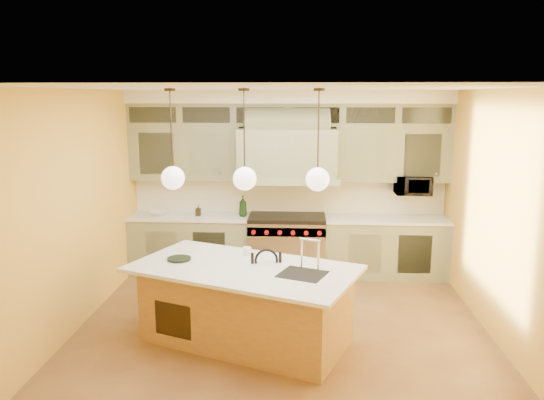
# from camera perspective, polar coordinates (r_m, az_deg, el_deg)

# --- Properties ---
(floor) EXTENTS (5.00, 5.00, 0.00)m
(floor) POSITION_cam_1_polar(r_m,az_deg,el_deg) (6.62, 1.01, -14.04)
(floor) COLOR brown
(floor) RESTS_ON ground
(ceiling) EXTENTS (5.00, 5.00, 0.00)m
(ceiling) POSITION_cam_1_polar(r_m,az_deg,el_deg) (5.99, 1.11, 11.96)
(ceiling) COLOR white
(ceiling) RESTS_ON wall_back
(wall_back) EXTENTS (5.00, 0.00, 5.00)m
(wall_back) POSITION_cam_1_polar(r_m,az_deg,el_deg) (8.59, 1.73, 2.01)
(wall_back) COLOR gold
(wall_back) RESTS_ON ground
(wall_front) EXTENTS (5.00, 0.00, 5.00)m
(wall_front) POSITION_cam_1_polar(r_m,az_deg,el_deg) (3.75, -0.50, -10.23)
(wall_front) COLOR gold
(wall_front) RESTS_ON ground
(wall_left) EXTENTS (0.00, 5.00, 5.00)m
(wall_left) POSITION_cam_1_polar(r_m,az_deg,el_deg) (6.72, -20.78, -1.31)
(wall_left) COLOR gold
(wall_left) RESTS_ON ground
(wall_right) EXTENTS (0.00, 5.00, 5.00)m
(wall_right) POSITION_cam_1_polar(r_m,az_deg,el_deg) (6.54, 23.52, -1.84)
(wall_right) COLOR gold
(wall_right) RESTS_ON ground
(back_cabinetry) EXTENTS (5.00, 0.77, 2.90)m
(back_cabinetry) POSITION_cam_1_polar(r_m,az_deg,el_deg) (8.33, 1.67, 1.58)
(back_cabinetry) COLOR gray
(back_cabinetry) RESTS_ON floor
(range) EXTENTS (1.20, 0.74, 0.96)m
(range) POSITION_cam_1_polar(r_m,az_deg,el_deg) (8.46, 1.62, -4.84)
(range) COLOR silver
(range) RESTS_ON floor
(kitchen_island) EXTENTS (2.82, 2.16, 1.35)m
(kitchen_island) POSITION_cam_1_polar(r_m,az_deg,el_deg) (6.22, -2.78, -11.00)
(kitchen_island) COLOR olive
(kitchen_island) RESTS_ON floor
(counter_stool) EXTENTS (0.44, 0.44, 1.09)m
(counter_stool) POSITION_cam_1_polar(r_m,az_deg,el_deg) (6.13, -0.47, -9.86)
(counter_stool) COLOR black
(counter_stool) RESTS_ON floor
(microwave) EXTENTS (0.54, 0.37, 0.30)m
(microwave) POSITION_cam_1_polar(r_m,az_deg,el_deg) (8.52, 14.91, 1.55)
(microwave) COLOR black
(microwave) RESTS_ON back_cabinetry
(oil_bottle_a) EXTENTS (0.14, 0.14, 0.33)m
(oil_bottle_a) POSITION_cam_1_polar(r_m,az_deg,el_deg) (8.37, -3.15, -0.64)
(oil_bottle_a) COLOR black
(oil_bottle_a) RESTS_ON back_cabinetry
(oil_bottle_b) EXTENTS (0.08, 0.09, 0.17)m
(oil_bottle_b) POSITION_cam_1_polar(r_m,az_deg,el_deg) (8.49, -7.94, -1.11)
(oil_bottle_b) COLOR black
(oil_bottle_b) RESTS_ON back_cabinetry
(fruit_bowl) EXTENTS (0.30, 0.30, 0.07)m
(fruit_bowl) POSITION_cam_1_polar(r_m,az_deg,el_deg) (8.65, -12.17, -1.38)
(fruit_bowl) COLOR silver
(fruit_bowl) RESTS_ON back_cabinetry
(cup) EXTENTS (0.11, 0.11, 0.10)m
(cup) POSITION_cam_1_polar(r_m,az_deg,el_deg) (6.45, -2.70, -5.50)
(cup) COLOR white
(cup) RESTS_ON kitchen_island
(pendant_left) EXTENTS (0.26, 0.26, 1.11)m
(pendant_left) POSITION_cam_1_polar(r_m,az_deg,el_deg) (5.97, -10.62, 2.62)
(pendant_left) COLOR #2D2319
(pendant_left) RESTS_ON ceiling
(pendant_center) EXTENTS (0.26, 0.26, 1.11)m
(pendant_center) POSITION_cam_1_polar(r_m,az_deg,el_deg) (5.83, -2.96, 2.59)
(pendant_center) COLOR #2D2319
(pendant_center) RESTS_ON ceiling
(pendant_right) EXTENTS (0.26, 0.26, 1.11)m
(pendant_right) POSITION_cam_1_polar(r_m,az_deg,el_deg) (5.80, 4.93, 2.52)
(pendant_right) COLOR #2D2319
(pendant_right) RESTS_ON ceiling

